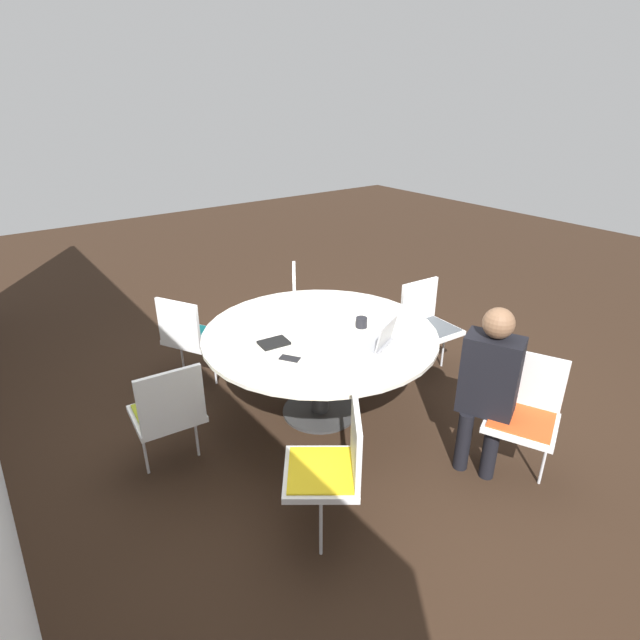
{
  "coord_description": "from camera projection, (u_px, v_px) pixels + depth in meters",
  "views": [
    {
      "loc": [
        -2.76,
        2.05,
        2.41
      ],
      "look_at": [
        0.0,
        0.0,
        0.84
      ],
      "focal_mm": 28.0,
      "sensor_mm": 36.0,
      "label": 1
    }
  ],
  "objects": [
    {
      "name": "conference_table",
      "position": [
        320.0,
        344.0,
        3.87
      ],
      "size": [
        1.8,
        1.8,
        0.74
      ],
      "color": "#333333",
      "rests_on": "ground_plane"
    },
    {
      "name": "ground_plane",
      "position": [
        320.0,
        412.0,
        4.13
      ],
      "size": [
        16.0,
        16.0,
        0.0
      ],
      "primitive_type": "plane",
      "color": "black"
    },
    {
      "name": "chair_0",
      "position": [
        525.0,
        408.0,
        3.3
      ],
      "size": [
        0.57,
        0.56,
        0.85
      ],
      "rotation": [
        0.0,
        0.0,
        6.7
      ],
      "color": "silver",
      "rests_on": "ground_plane"
    },
    {
      "name": "chair_3",
      "position": [
        190.0,
        333.0,
        4.33
      ],
      "size": [
        0.59,
        0.58,
        0.85
      ],
      "rotation": [
        0.0,
        0.0,
        9.92
      ],
      "color": "silver",
      "rests_on": "ground_plane"
    },
    {
      "name": "person_0",
      "position": [
        489.0,
        379.0,
        3.26
      ],
      "size": [
        0.42,
        0.35,
        1.2
      ],
      "rotation": [
        0.0,
        0.0,
        6.7
      ],
      "color": "black",
      "rests_on": "ground_plane"
    },
    {
      "name": "spiral_notebook",
      "position": [
        274.0,
        343.0,
        3.64
      ],
      "size": [
        0.17,
        0.22,
        0.02
      ],
      "color": "black",
      "rests_on": "conference_table"
    },
    {
      "name": "chair_1",
      "position": [
        427.0,
        320.0,
        4.58
      ],
      "size": [
        0.45,
        0.47,
        0.85
      ],
      "rotation": [
        0.0,
        0.0,
        7.79
      ],
      "color": "silver",
      "rests_on": "ground_plane"
    },
    {
      "name": "coffee_cup",
      "position": [
        361.0,
        322.0,
        3.89
      ],
      "size": [
        0.09,
        0.09,
        0.08
      ],
      "color": "black",
      "rests_on": "conference_table"
    },
    {
      "name": "chair_4",
      "position": [
        168.0,
        409.0,
        3.29
      ],
      "size": [
        0.46,
        0.48,
        0.85
      ],
      "rotation": [
        0.0,
        0.0,
        10.91
      ],
      "color": "silver",
      "rests_on": "ground_plane"
    },
    {
      "name": "chair_2",
      "position": [
        307.0,
        300.0,
        5.02
      ],
      "size": [
        0.6,
        0.59,
        0.85
      ],
      "rotation": [
        0.0,
        0.0,
        8.84
      ],
      "color": "silver",
      "rests_on": "ground_plane"
    },
    {
      "name": "cell_phone",
      "position": [
        290.0,
        358.0,
        3.43
      ],
      "size": [
        0.16,
        0.14,
        0.01
      ],
      "color": "black",
      "rests_on": "conference_table"
    },
    {
      "name": "laptop",
      "position": [
        379.0,
        339.0,
        3.59
      ],
      "size": [
        0.33,
        0.36,
        0.21
      ],
      "rotation": [
        0.0,
        0.0,
        1.99
      ],
      "color": "#99999E",
      "rests_on": "conference_table"
    },
    {
      "name": "chair_5",
      "position": [
        333.0,
        463.0,
        2.81
      ],
      "size": [
        0.6,
        0.6,
        0.85
      ],
      "rotation": [
        0.0,
        0.0,
        11.93
      ],
      "color": "silver",
      "rests_on": "ground_plane"
    }
  ]
}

